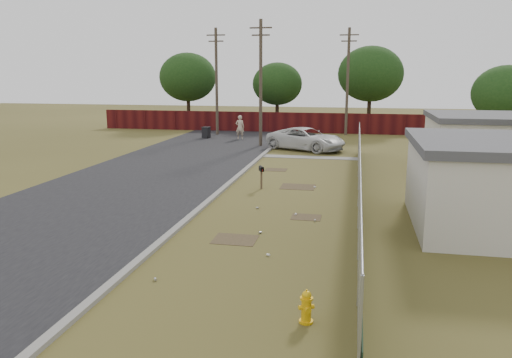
% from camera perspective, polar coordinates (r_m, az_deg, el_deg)
% --- Properties ---
extents(ground, '(120.00, 120.00, 0.00)m').
position_cam_1_polar(ground, '(20.79, 3.02, -2.68)').
color(ground, brown).
rests_on(ground, ground).
extents(street, '(15.10, 60.00, 0.12)m').
position_cam_1_polar(street, '(30.04, -7.53, 1.84)').
color(street, black).
rests_on(street, ground).
extents(chainlink_fence, '(0.10, 27.06, 2.02)m').
position_cam_1_polar(chainlink_fence, '(21.40, 11.74, -0.30)').
color(chainlink_fence, '#92949A').
rests_on(chainlink_fence, ground).
extents(privacy_fence, '(30.00, 0.12, 1.80)m').
position_cam_1_polar(privacy_fence, '(45.99, 0.20, 6.56)').
color(privacy_fence, '#4A100F').
rests_on(privacy_fence, ground).
extents(utility_poles, '(12.60, 8.24, 9.00)m').
position_cam_1_polar(utility_poles, '(41.10, 2.26, 11.20)').
color(utility_poles, brown).
rests_on(utility_poles, ground).
extents(horizon_trees, '(33.32, 31.94, 7.78)m').
position_cam_1_polar(horizon_trees, '(43.52, 8.86, 11.03)').
color(horizon_trees, '#2F2015').
rests_on(horizon_trees, ground).
extents(fire_hydrant, '(0.40, 0.40, 0.76)m').
position_cam_1_polar(fire_hydrant, '(11.07, 5.78, -14.37)').
color(fire_hydrant, '#E4AB0C').
rests_on(fire_hydrant, ground).
extents(mailbox, '(0.32, 0.46, 1.08)m').
position_cam_1_polar(mailbox, '(23.02, 0.62, 0.94)').
color(mailbox, brown).
rests_on(mailbox, ground).
extents(pickup_truck, '(6.15, 4.78, 1.55)m').
position_cam_1_polar(pickup_truck, '(35.07, 5.75, 4.59)').
color(pickup_truck, silver).
rests_on(pickup_truck, ground).
extents(pedestrian, '(0.74, 0.52, 1.95)m').
position_cam_1_polar(pedestrian, '(40.58, -1.85, 5.92)').
color(pedestrian, '#C8AF92').
rests_on(pedestrian, ground).
extents(trash_bin, '(0.70, 0.76, 0.94)m').
position_cam_1_polar(trash_bin, '(41.50, -5.71, 5.32)').
color(trash_bin, black).
rests_on(trash_bin, ground).
extents(scattered_litter, '(3.71, 11.68, 0.07)m').
position_cam_1_polar(scattered_litter, '(17.84, 2.01, -5.04)').
color(scattered_litter, silver).
rests_on(scattered_litter, ground).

